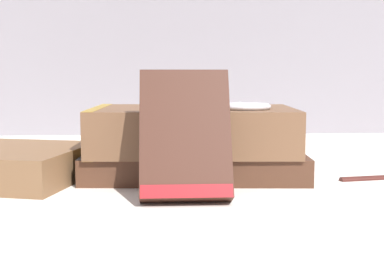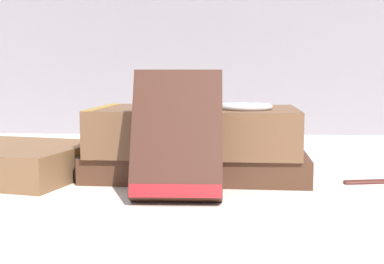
{
  "view_description": "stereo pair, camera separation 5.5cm",
  "coord_description": "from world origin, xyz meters",
  "px_view_note": "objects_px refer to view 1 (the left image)",
  "views": [
    {
      "loc": [
        -0.0,
        -0.55,
        0.12
      ],
      "look_at": [
        0.03,
        0.03,
        0.05
      ],
      "focal_mm": 50.0,
      "sensor_mm": 36.0,
      "label": 1
    },
    {
      "loc": [
        0.05,
        -0.55,
        0.12
      ],
      "look_at": [
        0.03,
        0.03,
        0.05
      ],
      "focal_mm": 50.0,
      "sensor_mm": 36.0,
      "label": 2
    }
  ],
  "objects_px": {
    "pocket_watch": "(245,106)",
    "reading_glasses": "(157,156)",
    "book_flat_top": "(189,130)",
    "book_leaning_front": "(186,140)",
    "book_flat_bottom": "(191,163)"
  },
  "relations": [
    {
      "from": "book_flat_bottom",
      "to": "book_leaning_front",
      "type": "xyz_separation_m",
      "value": [
        -0.01,
        -0.12,
        0.04
      ]
    },
    {
      "from": "book_flat_top",
      "to": "book_leaning_front",
      "type": "distance_m",
      "value": 0.11
    },
    {
      "from": "book_flat_bottom",
      "to": "book_flat_top",
      "type": "xyz_separation_m",
      "value": [
        -0.0,
        -0.01,
        0.04
      ]
    },
    {
      "from": "pocket_watch",
      "to": "reading_glasses",
      "type": "distance_m",
      "value": 0.2
    },
    {
      "from": "book_flat_bottom",
      "to": "book_flat_top",
      "type": "relative_size",
      "value": 1.08
    },
    {
      "from": "book_leaning_front",
      "to": "reading_glasses",
      "type": "bearing_deg",
      "value": 96.74
    },
    {
      "from": "book_flat_bottom",
      "to": "book_leaning_front",
      "type": "height_order",
      "value": "book_leaning_front"
    },
    {
      "from": "reading_glasses",
      "to": "pocket_watch",
      "type": "bearing_deg",
      "value": -44.52
    },
    {
      "from": "book_flat_bottom",
      "to": "reading_glasses",
      "type": "xyz_separation_m",
      "value": [
        -0.04,
        0.13,
        -0.01
      ]
    },
    {
      "from": "pocket_watch",
      "to": "reading_glasses",
      "type": "relative_size",
      "value": 0.56
    },
    {
      "from": "book_flat_bottom",
      "to": "pocket_watch",
      "type": "height_order",
      "value": "pocket_watch"
    },
    {
      "from": "book_flat_bottom",
      "to": "book_flat_top",
      "type": "height_order",
      "value": "book_flat_top"
    },
    {
      "from": "pocket_watch",
      "to": "reading_glasses",
      "type": "xyz_separation_m",
      "value": [
        -0.1,
        0.16,
        -0.08
      ]
    },
    {
      "from": "book_leaning_front",
      "to": "pocket_watch",
      "type": "distance_m",
      "value": 0.11
    },
    {
      "from": "pocket_watch",
      "to": "reading_glasses",
      "type": "bearing_deg",
      "value": 121.5
    }
  ]
}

